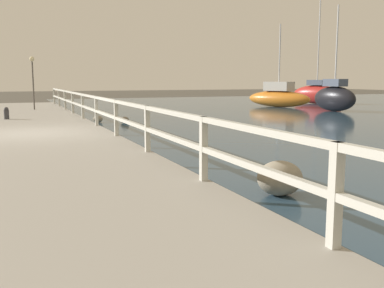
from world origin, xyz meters
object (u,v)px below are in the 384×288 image
at_px(sailboat_orange, 279,97).
at_px(sailboat_black, 335,97).
at_px(mooring_bollard, 6,113).
at_px(sailboat_red, 317,93).
at_px(dock_lamp, 33,71).

height_order(sailboat_orange, sailboat_black, sailboat_black).
relative_size(mooring_bollard, sailboat_red, 0.06).
height_order(dock_lamp, sailboat_red, sailboat_red).
xyz_separation_m(dock_lamp, sailboat_orange, (15.40, 1.35, -1.57)).
xyz_separation_m(mooring_bollard, sailboat_red, (21.64, 9.28, 0.24)).
bearing_deg(sailboat_orange, mooring_bollard, 178.17).
height_order(mooring_bollard, sailboat_red, sailboat_red).
xyz_separation_m(sailboat_orange, sailboat_black, (0.73, -4.66, 0.15)).
bearing_deg(sailboat_red, sailboat_black, -139.35).
xyz_separation_m(dock_lamp, sailboat_black, (16.13, -3.31, -1.43)).
bearing_deg(mooring_bollard, dock_lamp, 76.80).
relative_size(mooring_bollard, sailboat_black, 0.08).
bearing_deg(dock_lamp, sailboat_red, 10.49).
height_order(mooring_bollard, dock_lamp, dock_lamp).
bearing_deg(sailboat_orange, dock_lamp, 160.84).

